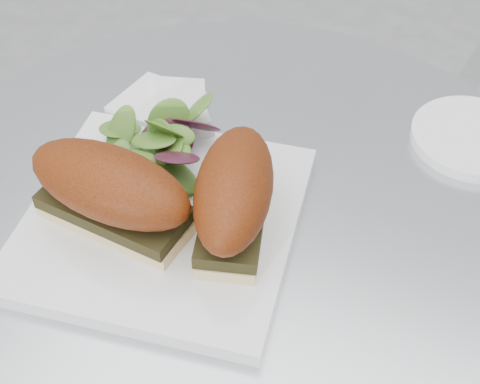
{
  "coord_description": "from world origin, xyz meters",
  "views": [
    {
      "loc": [
        0.19,
        -0.4,
        1.21
      ],
      "look_at": [
        0.01,
        -0.0,
        0.77
      ],
      "focal_mm": 50.0,
      "sensor_mm": 36.0,
      "label": 1
    }
  ],
  "objects_px": {
    "plate": "(163,219)",
    "sandwich_left": "(111,190)",
    "saucer": "(473,137)",
    "sandwich_right": "(234,194)"
  },
  "relations": [
    {
      "from": "sandwich_right",
      "to": "plate",
      "type": "bearing_deg",
      "value": -95.2
    },
    {
      "from": "sandwich_right",
      "to": "saucer",
      "type": "bearing_deg",
      "value": 125.41
    },
    {
      "from": "sandwich_left",
      "to": "sandwich_right",
      "type": "bearing_deg",
      "value": 25.4
    },
    {
      "from": "plate",
      "to": "sandwich_left",
      "type": "xyz_separation_m",
      "value": [
        -0.03,
        -0.03,
        0.05
      ]
    },
    {
      "from": "plate",
      "to": "sandwich_left",
      "type": "bearing_deg",
      "value": -141.89
    },
    {
      "from": "sandwich_left",
      "to": "saucer",
      "type": "bearing_deg",
      "value": 47.76
    },
    {
      "from": "sandwich_right",
      "to": "saucer",
      "type": "height_order",
      "value": "sandwich_right"
    },
    {
      "from": "plate",
      "to": "sandwich_right",
      "type": "relative_size",
      "value": 1.52
    },
    {
      "from": "sandwich_left",
      "to": "saucer",
      "type": "height_order",
      "value": "sandwich_left"
    },
    {
      "from": "sandwich_left",
      "to": "saucer",
      "type": "xyz_separation_m",
      "value": [
        0.28,
        0.27,
        -0.05
      ]
    }
  ]
}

